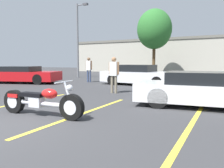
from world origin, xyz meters
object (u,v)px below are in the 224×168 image
motorcycle (41,102)px  parked_car_mid_row (139,75)px  tree_background (154,29)px  show_car_hood_open (203,89)px  light_pole (78,37)px  spectator_near_motorcycle (114,72)px  spectator_by_show_car (89,67)px  parked_car_left_row (23,75)px

motorcycle → parked_car_mid_row: parked_car_mid_row is taller
tree_background → show_car_hood_open: (6.38, -15.18, -4.25)m
light_pole → parked_car_mid_row: light_pole is taller
tree_background → spectator_near_motorcycle: tree_background is taller
parked_car_mid_row → motorcycle: bearing=-81.9°
parked_car_mid_row → spectator_by_show_car: spectator_by_show_car is taller
motorcycle → show_car_hood_open: show_car_hood_open is taller
tree_background → parked_car_mid_row: tree_background is taller
motorcycle → spectator_near_motorcycle: bearing=89.4°
parked_car_left_row → spectator_near_motorcycle: size_ratio=3.10×
tree_background → parked_car_left_row: tree_background is taller
motorcycle → spectator_near_motorcycle: (-0.28, 4.68, 0.58)m
light_pole → parked_car_left_row: 6.75m
tree_background → motorcycle: size_ratio=2.67×
show_car_hood_open → spectator_near_motorcycle: (-3.91, 1.35, 0.42)m
tree_background → spectator_near_motorcycle: bearing=-79.9°
motorcycle → spectator_near_motorcycle: spectator_near_motorcycle is taller
show_car_hood_open → spectator_by_show_car: show_car_hood_open is taller
show_car_hood_open → spectator_near_motorcycle: bearing=153.5°
light_pole → tree_background: (5.01, 6.48, 1.16)m
show_car_hood_open → parked_car_mid_row: (-4.21, 5.20, 0.04)m
motorcycle → show_car_hood_open: (3.63, 3.34, 0.17)m
parked_car_mid_row → spectator_by_show_car: 3.79m
light_pole → spectator_near_motorcycle: (7.48, -7.36, -2.68)m
light_pole → motorcycle: size_ratio=2.54×
spectator_near_motorcycle → spectator_by_show_car: bearing=135.8°
spectator_near_motorcycle → show_car_hood_open: bearing=-19.0°
show_car_hood_open → light_pole: bearing=135.1°
motorcycle → spectator_by_show_car: size_ratio=1.49×
motorcycle → parked_car_left_row: size_ratio=0.51×
light_pole → parked_car_left_row: bearing=-91.6°
tree_background → spectator_by_show_car: size_ratio=3.99×
motorcycle → parked_car_left_row: (-7.92, 6.04, 0.17)m
parked_car_left_row → spectator_by_show_car: 4.45m
show_car_hood_open → parked_car_left_row: 11.86m
motorcycle → spectator_by_show_car: 9.69m
parked_car_left_row → spectator_by_show_car: spectator_by_show_car is taller
light_pole → spectator_near_motorcycle: 10.82m
tree_background → parked_car_left_row: (-5.17, -12.48, -4.25)m
spectator_by_show_car → spectator_near_motorcycle: bearing=-44.2°
tree_background → spectator_by_show_car: tree_background is taller
parked_car_mid_row → spectator_near_motorcycle: bearing=-81.3°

